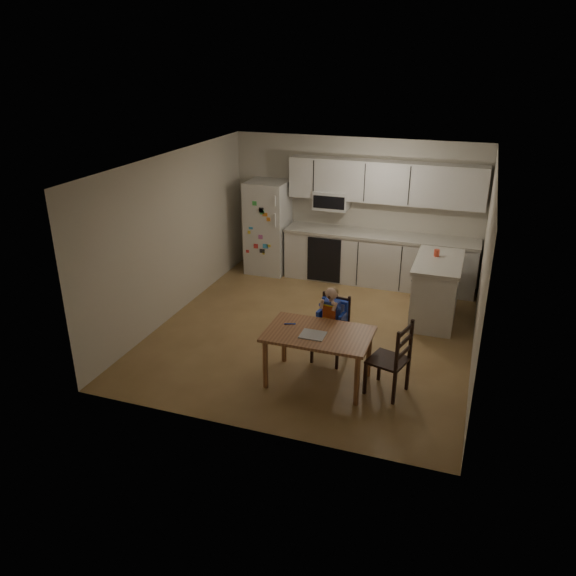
{
  "coord_description": "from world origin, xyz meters",
  "views": [
    {
      "loc": [
        2.09,
        -7.16,
        3.82
      ],
      "look_at": [
        -0.16,
        -0.71,
        0.95
      ],
      "focal_mm": 35.0,
      "sensor_mm": 36.0,
      "label": 1
    }
  ],
  "objects_px": {
    "refrigerator": "(268,227)",
    "dining_table": "(318,339)",
    "chair_side": "(396,355)",
    "kitchen_island": "(436,290)",
    "chair_booster": "(332,316)",
    "red_cup": "(437,253)"
  },
  "relations": [
    {
      "from": "refrigerator",
      "to": "kitchen_island",
      "type": "relative_size",
      "value": 1.3
    },
    {
      "from": "refrigerator",
      "to": "dining_table",
      "type": "bearing_deg",
      "value": -60.05
    },
    {
      "from": "red_cup",
      "to": "dining_table",
      "type": "distance_m",
      "value": 2.77
    },
    {
      "from": "chair_booster",
      "to": "chair_side",
      "type": "xyz_separation_m",
      "value": [
        0.94,
        -0.59,
        -0.1
      ]
    },
    {
      "from": "kitchen_island",
      "to": "chair_side",
      "type": "distance_m",
      "value": 2.32
    },
    {
      "from": "kitchen_island",
      "to": "dining_table",
      "type": "xyz_separation_m",
      "value": [
        -1.19,
        -2.33,
        0.11
      ]
    },
    {
      "from": "dining_table",
      "to": "chair_side",
      "type": "bearing_deg",
      "value": 1.46
    },
    {
      "from": "refrigerator",
      "to": "dining_table",
      "type": "relative_size",
      "value": 1.33
    },
    {
      "from": "refrigerator",
      "to": "red_cup",
      "type": "xyz_separation_m",
      "value": [
        3.12,
        -0.96,
        0.17
      ]
    },
    {
      "from": "refrigerator",
      "to": "chair_booster",
      "type": "bearing_deg",
      "value": -54.9
    },
    {
      "from": "dining_table",
      "to": "chair_booster",
      "type": "xyz_separation_m",
      "value": [
        0.01,
        0.61,
        0.04
      ]
    },
    {
      "from": "dining_table",
      "to": "chair_booster",
      "type": "bearing_deg",
      "value": 89.42
    },
    {
      "from": "refrigerator",
      "to": "chair_side",
      "type": "xyz_separation_m",
      "value": [
        2.93,
        -3.43,
        -0.31
      ]
    },
    {
      "from": "kitchen_island",
      "to": "chair_booster",
      "type": "xyz_separation_m",
      "value": [
        -1.18,
        -1.71,
        0.15
      ]
    },
    {
      "from": "chair_booster",
      "to": "chair_side",
      "type": "relative_size",
      "value": 1.11
    },
    {
      "from": "chair_booster",
      "to": "refrigerator",
      "type": "bearing_deg",
      "value": 133.23
    },
    {
      "from": "chair_booster",
      "to": "chair_side",
      "type": "bearing_deg",
      "value": -24.1
    },
    {
      "from": "refrigerator",
      "to": "dining_table",
      "type": "height_order",
      "value": "refrigerator"
    },
    {
      "from": "kitchen_island",
      "to": "red_cup",
      "type": "xyz_separation_m",
      "value": [
        -0.06,
        0.17,
        0.53
      ]
    },
    {
      "from": "refrigerator",
      "to": "kitchen_island",
      "type": "height_order",
      "value": "refrigerator"
    },
    {
      "from": "kitchen_island",
      "to": "red_cup",
      "type": "relative_size",
      "value": 12.34
    },
    {
      "from": "refrigerator",
      "to": "dining_table",
      "type": "distance_m",
      "value": 4.0
    }
  ]
}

